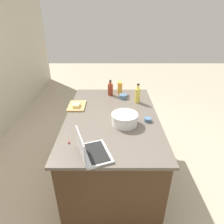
{
  "coord_description": "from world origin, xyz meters",
  "views": [
    {
      "loc": [
        -1.9,
        -0.0,
        1.96
      ],
      "look_at": [
        0.0,
        0.0,
        0.95
      ],
      "focal_mm": 31.24,
      "sensor_mm": 36.0,
      "label": 1
    }
  ],
  "objects_px": {
    "mixing_bowl_large": "(125,119)",
    "ramekin_small": "(148,120)",
    "candy_bag": "(120,88)",
    "cutting_board": "(77,106)",
    "butter_stick_left": "(78,105)",
    "bottle_oil": "(138,95)",
    "ramekin_medium": "(123,96)",
    "laptop": "(91,151)",
    "bottle_soy": "(110,89)",
    "butter_stick_right": "(74,105)"
  },
  "relations": [
    {
      "from": "mixing_bowl_large",
      "to": "butter_stick_right",
      "type": "height_order",
      "value": "mixing_bowl_large"
    },
    {
      "from": "mixing_bowl_large",
      "to": "cutting_board",
      "type": "distance_m",
      "value": 0.7
    },
    {
      "from": "mixing_bowl_large",
      "to": "butter_stick_right",
      "type": "xyz_separation_m",
      "value": [
        0.38,
        0.58,
        -0.03
      ]
    },
    {
      "from": "butter_stick_left",
      "to": "candy_bag",
      "type": "height_order",
      "value": "candy_bag"
    },
    {
      "from": "cutting_board",
      "to": "butter_stick_left",
      "type": "height_order",
      "value": "butter_stick_left"
    },
    {
      "from": "ramekin_small",
      "to": "ramekin_medium",
      "type": "height_order",
      "value": "ramekin_medium"
    },
    {
      "from": "ramekin_small",
      "to": "ramekin_medium",
      "type": "xyz_separation_m",
      "value": [
        0.6,
        0.23,
        0.01
      ]
    },
    {
      "from": "laptop",
      "to": "mixing_bowl_large",
      "type": "relative_size",
      "value": 1.33
    },
    {
      "from": "ramekin_medium",
      "to": "candy_bag",
      "type": "relative_size",
      "value": 0.65
    },
    {
      "from": "laptop",
      "to": "bottle_oil",
      "type": "height_order",
      "value": "bottle_oil"
    },
    {
      "from": "mixing_bowl_large",
      "to": "ramekin_small",
      "type": "bearing_deg",
      "value": -77.37
    },
    {
      "from": "butter_stick_left",
      "to": "candy_bag",
      "type": "relative_size",
      "value": 0.65
    },
    {
      "from": "ramekin_small",
      "to": "bottle_oil",
      "type": "bearing_deg",
      "value": 6.8
    },
    {
      "from": "bottle_soy",
      "to": "candy_bag",
      "type": "bearing_deg",
      "value": -71.48
    },
    {
      "from": "cutting_board",
      "to": "candy_bag",
      "type": "relative_size",
      "value": 1.67
    },
    {
      "from": "laptop",
      "to": "ramekin_medium",
      "type": "relative_size",
      "value": 3.34
    },
    {
      "from": "butter_stick_right",
      "to": "ramekin_medium",
      "type": "distance_m",
      "value": 0.66
    },
    {
      "from": "bottle_soy",
      "to": "butter_stick_right",
      "type": "bearing_deg",
      "value": 132.74
    },
    {
      "from": "mixing_bowl_large",
      "to": "cutting_board",
      "type": "height_order",
      "value": "mixing_bowl_large"
    },
    {
      "from": "ramekin_small",
      "to": "candy_bag",
      "type": "bearing_deg",
      "value": 19.48
    },
    {
      "from": "mixing_bowl_large",
      "to": "butter_stick_right",
      "type": "bearing_deg",
      "value": 57.03
    },
    {
      "from": "cutting_board",
      "to": "ramekin_medium",
      "type": "relative_size",
      "value": 2.59
    },
    {
      "from": "laptop",
      "to": "ramekin_medium",
      "type": "xyz_separation_m",
      "value": [
        1.15,
        -0.32,
        -0.02
      ]
    },
    {
      "from": "cutting_board",
      "to": "butter_stick_right",
      "type": "height_order",
      "value": "butter_stick_right"
    },
    {
      "from": "bottle_soy",
      "to": "ramekin_medium",
      "type": "relative_size",
      "value": 1.92
    },
    {
      "from": "ramekin_medium",
      "to": "cutting_board",
      "type": "bearing_deg",
      "value": 113.45
    },
    {
      "from": "butter_stick_right",
      "to": "candy_bag",
      "type": "height_order",
      "value": "candy_bag"
    },
    {
      "from": "laptop",
      "to": "cutting_board",
      "type": "height_order",
      "value": "laptop"
    },
    {
      "from": "laptop",
      "to": "cutting_board",
      "type": "xyz_separation_m",
      "value": [
        0.9,
        0.26,
        -0.04
      ]
    },
    {
      "from": "mixing_bowl_large",
      "to": "bottle_oil",
      "type": "relative_size",
      "value": 1.11
    },
    {
      "from": "cutting_board",
      "to": "mixing_bowl_large",
      "type": "bearing_deg",
      "value": -126.07
    },
    {
      "from": "bottle_oil",
      "to": "butter_stick_right",
      "type": "relative_size",
      "value": 2.25
    },
    {
      "from": "cutting_board",
      "to": "butter_stick_right",
      "type": "bearing_deg",
      "value": 143.27
    },
    {
      "from": "butter_stick_right",
      "to": "cutting_board",
      "type": "bearing_deg",
      "value": -36.73
    },
    {
      "from": "ramekin_small",
      "to": "candy_bag",
      "type": "height_order",
      "value": "candy_bag"
    },
    {
      "from": "candy_bag",
      "to": "bottle_soy",
      "type": "bearing_deg",
      "value": 108.52
    },
    {
      "from": "bottle_oil",
      "to": "candy_bag",
      "type": "xyz_separation_m",
      "value": [
        0.29,
        0.21,
        -0.01
      ]
    },
    {
      "from": "laptop",
      "to": "ramekin_medium",
      "type": "distance_m",
      "value": 1.19
    },
    {
      "from": "mixing_bowl_large",
      "to": "bottle_oil",
      "type": "distance_m",
      "value": 0.57
    },
    {
      "from": "bottle_oil",
      "to": "ramekin_medium",
      "type": "distance_m",
      "value": 0.23
    },
    {
      "from": "butter_stick_left",
      "to": "ramekin_medium",
      "type": "bearing_deg",
      "value": -62.83
    },
    {
      "from": "ramekin_medium",
      "to": "candy_bag",
      "type": "distance_m",
      "value": 0.18
    },
    {
      "from": "mixing_bowl_large",
      "to": "bottle_soy",
      "type": "relative_size",
      "value": 1.31
    },
    {
      "from": "cutting_board",
      "to": "ramekin_small",
      "type": "distance_m",
      "value": 0.88
    },
    {
      "from": "cutting_board",
      "to": "butter_stick_left",
      "type": "distance_m",
      "value": 0.05
    },
    {
      "from": "bottle_soy",
      "to": "laptop",
      "type": "bearing_deg",
      "value": 173.29
    },
    {
      "from": "bottle_soy",
      "to": "ramekin_small",
      "type": "bearing_deg",
      "value": -150.82
    },
    {
      "from": "bottle_oil",
      "to": "cutting_board",
      "type": "distance_m",
      "value": 0.77
    },
    {
      "from": "bottle_soy",
      "to": "ramekin_medium",
      "type": "xyz_separation_m",
      "value": [
        -0.12,
        -0.17,
        -0.06
      ]
    },
    {
      "from": "butter_stick_right",
      "to": "candy_bag",
      "type": "bearing_deg",
      "value": -51.83
    }
  ]
}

